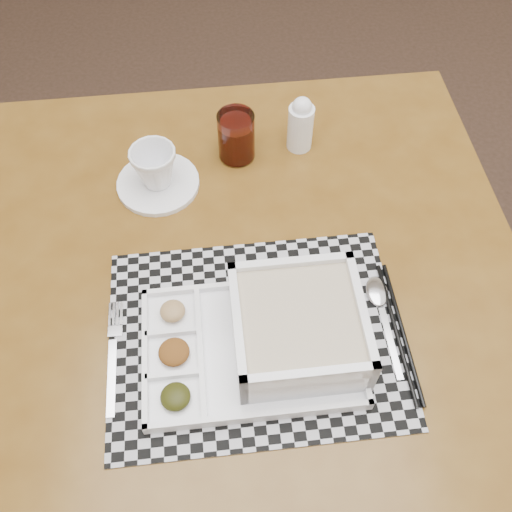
{
  "coord_description": "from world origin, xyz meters",
  "views": [
    {
      "loc": [
        -0.75,
        -0.21,
        1.5
      ],
      "look_at": [
        -0.75,
        0.27,
        0.79
      ],
      "focal_mm": 40.0,
      "sensor_mm": 36.0,
      "label": 1
    }
  ],
  "objects_px": {
    "cup": "(155,167)",
    "dining_table": "(241,301)",
    "juice_glass": "(236,138)",
    "serving_tray": "(284,333)",
    "creamer_bottle": "(301,124)"
  },
  "relations": [
    {
      "from": "serving_tray",
      "to": "creamer_bottle",
      "type": "relative_size",
      "value": 2.98
    },
    {
      "from": "cup",
      "to": "dining_table",
      "type": "bearing_deg",
      "value": -69.43
    },
    {
      "from": "serving_tray",
      "to": "creamer_bottle",
      "type": "xyz_separation_m",
      "value": [
        0.05,
        0.42,
        0.02
      ]
    },
    {
      "from": "serving_tray",
      "to": "juice_glass",
      "type": "bearing_deg",
      "value": 100.35
    },
    {
      "from": "serving_tray",
      "to": "juice_glass",
      "type": "relative_size",
      "value": 3.5
    },
    {
      "from": "juice_glass",
      "to": "creamer_bottle",
      "type": "distance_m",
      "value": 0.12
    },
    {
      "from": "dining_table",
      "to": "juice_glass",
      "type": "bearing_deg",
      "value": 91.19
    },
    {
      "from": "dining_table",
      "to": "juice_glass",
      "type": "xyz_separation_m",
      "value": [
        -0.01,
        0.28,
        0.12
      ]
    },
    {
      "from": "juice_glass",
      "to": "creamer_bottle",
      "type": "bearing_deg",
      "value": 11.69
    },
    {
      "from": "serving_tray",
      "to": "dining_table",
      "type": "bearing_deg",
      "value": 119.22
    },
    {
      "from": "serving_tray",
      "to": "cup",
      "type": "xyz_separation_m",
      "value": [
        -0.22,
        0.32,
        0.01
      ]
    },
    {
      "from": "dining_table",
      "to": "serving_tray",
      "type": "relative_size",
      "value": 3.05
    },
    {
      "from": "dining_table",
      "to": "cup",
      "type": "height_order",
      "value": "cup"
    },
    {
      "from": "serving_tray",
      "to": "cup",
      "type": "bearing_deg",
      "value": 123.82
    },
    {
      "from": "creamer_bottle",
      "to": "juice_glass",
      "type": "bearing_deg",
      "value": -168.31
    }
  ]
}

